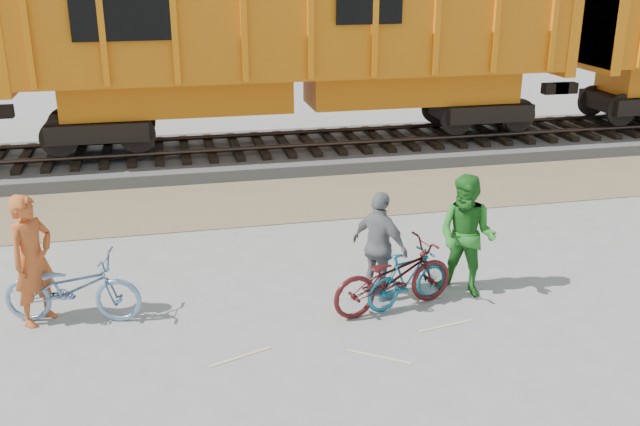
# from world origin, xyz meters

# --- Properties ---
(ground) EXTENTS (120.00, 120.00, 0.00)m
(ground) POSITION_xyz_m (0.00, 0.00, 0.00)
(ground) COLOR #9E9E99
(ground) RESTS_ON ground
(gravel_strip) EXTENTS (120.00, 3.00, 0.02)m
(gravel_strip) POSITION_xyz_m (0.00, 5.50, 0.01)
(gravel_strip) COLOR #937F5B
(gravel_strip) RESTS_ON ground
(ballast_bed) EXTENTS (120.00, 4.00, 0.30)m
(ballast_bed) POSITION_xyz_m (0.00, 9.00, 0.15)
(ballast_bed) COLOR slate
(ballast_bed) RESTS_ON ground
(track) EXTENTS (120.00, 2.60, 0.24)m
(track) POSITION_xyz_m (0.00, 9.00, 0.47)
(track) COLOR black
(track) RESTS_ON ballast_bed
(hopper_car_center) EXTENTS (14.00, 3.13, 4.65)m
(hopper_car_center) POSITION_xyz_m (1.70, 9.00, 3.01)
(hopper_car_center) COLOR black
(hopper_car_center) RESTS_ON track
(bicycle_blue) EXTENTS (2.10, 1.12, 1.05)m
(bicycle_blue) POSITION_xyz_m (-3.25, 0.75, 0.52)
(bicycle_blue) COLOR #7193BC
(bicycle_blue) RESTS_ON ground
(bicycle_teal) EXTENTS (1.54, 0.85, 0.89)m
(bicycle_teal) POSITION_xyz_m (1.67, 0.16, 0.44)
(bicycle_teal) COLOR #166F8D
(bicycle_teal) RESTS_ON ground
(bicycle_maroon) EXTENTS (2.12, 1.15, 1.06)m
(bicycle_maroon) POSITION_xyz_m (1.41, 0.09, 0.53)
(bicycle_maroon) COLOR #4B1314
(bicycle_maroon) RESTS_ON ground
(person_solo) EXTENTS (0.81, 0.84, 1.95)m
(person_solo) POSITION_xyz_m (-3.75, 0.85, 0.97)
(person_solo) COLOR #C35724
(person_solo) RESTS_ON ground
(person_man) EXTENTS (1.19, 1.18, 1.94)m
(person_man) POSITION_xyz_m (2.67, 0.36, 0.97)
(person_man) COLOR #267723
(person_man) RESTS_ON ground
(person_woman) EXTENTS (0.93, 1.08, 1.74)m
(person_woman) POSITION_xyz_m (1.31, 0.49, 0.87)
(person_woman) COLOR gray
(person_woman) RESTS_ON ground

